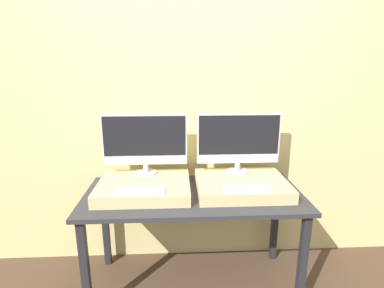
{
  "coord_description": "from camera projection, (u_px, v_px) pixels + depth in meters",
  "views": [
    {
      "loc": [
        -0.11,
        -1.64,
        1.68
      ],
      "look_at": [
        0.0,
        0.54,
        1.09
      ],
      "focal_mm": 28.0,
      "sensor_mm": 36.0,
      "label": 1
    }
  ],
  "objects": [
    {
      "name": "wall_back",
      "position": [
        191.0,
        112.0,
        2.44
      ],
      "size": [
        8.0,
        0.04,
        2.6
      ],
      "color": "#DBC684",
      "rests_on": "ground_plane"
    },
    {
      "name": "monitor_left",
      "position": [
        145.0,
        142.0,
        2.24
      ],
      "size": [
        0.63,
        0.17,
        0.46
      ],
      "color": "silver",
      "rests_on": "wooden_riser_left"
    },
    {
      "name": "wooden_riser_right",
      "position": [
        241.0,
        185.0,
        2.2
      ],
      "size": [
        0.65,
        0.52,
        0.09
      ],
      "color": "#D6B77F",
      "rests_on": "workbench"
    },
    {
      "name": "keyboard_left",
      "position": [
        141.0,
        191.0,
        1.97
      ],
      "size": [
        0.32,
        0.12,
        0.01
      ],
      "color": "silver",
      "rests_on": "wooden_riser_left"
    },
    {
      "name": "monitor_right",
      "position": [
        238.0,
        141.0,
        2.28
      ],
      "size": [
        0.63,
        0.17,
        0.46
      ],
      "color": "silver",
      "rests_on": "wooden_riser_right"
    },
    {
      "name": "wooden_riser_left",
      "position": [
        144.0,
        187.0,
        2.16
      ],
      "size": [
        0.65,
        0.52,
        0.09
      ],
      "color": "#D6B77F",
      "rests_on": "workbench"
    },
    {
      "name": "keyboard_right",
      "position": [
        248.0,
        189.0,
        2.0
      ],
      "size": [
        0.32,
        0.12,
        0.01
      ],
      "color": "silver",
      "rests_on": "wooden_riser_right"
    },
    {
      "name": "workbench",
      "position": [
        193.0,
        204.0,
        2.19
      ],
      "size": [
        1.57,
        0.7,
        0.78
      ],
      "color": "#2D2D33",
      "rests_on": "ground_plane"
    }
  ]
}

